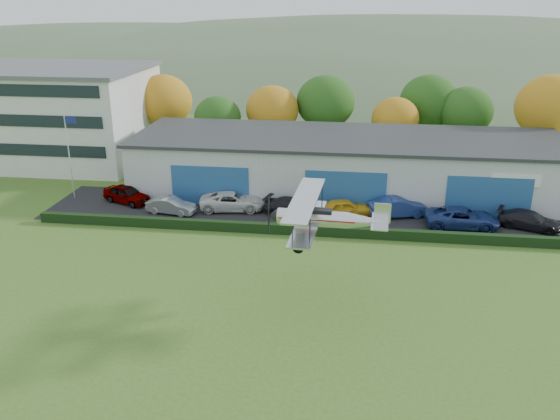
# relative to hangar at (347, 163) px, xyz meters

# --- Properties ---
(ground) EXTENTS (300.00, 300.00, 0.00)m
(ground) POSITION_rel_hangar_xyz_m (-5.00, -27.98, -2.66)
(ground) COLOR #416620
(ground) RESTS_ON ground
(apron) EXTENTS (48.00, 9.00, 0.05)m
(apron) POSITION_rel_hangar_xyz_m (-2.00, -6.98, -2.63)
(apron) COLOR black
(apron) RESTS_ON ground
(hedge) EXTENTS (46.00, 0.60, 0.80)m
(hedge) POSITION_rel_hangar_xyz_m (-2.00, -11.78, -2.26)
(hedge) COLOR black
(hedge) RESTS_ON ground
(hangar) EXTENTS (40.60, 12.60, 5.30)m
(hangar) POSITION_rel_hangar_xyz_m (0.00, 0.00, 0.00)
(hangar) COLOR #B2B7BC
(hangar) RESTS_ON ground
(office_block) EXTENTS (20.60, 15.60, 10.40)m
(office_block) POSITION_rel_hangar_xyz_m (-33.00, 7.02, 2.56)
(office_block) COLOR silver
(office_block) RESTS_ON ground
(flagpole) EXTENTS (1.05, 0.10, 8.00)m
(flagpole) POSITION_rel_hangar_xyz_m (-24.88, -5.98, 2.13)
(flagpole) COLOR silver
(flagpole) RESTS_ON ground
(tree_belt) EXTENTS (75.70, 13.22, 10.12)m
(tree_belt) POSITION_rel_hangar_xyz_m (-4.15, 12.64, 2.95)
(tree_belt) COLOR #3D2614
(tree_belt) RESTS_ON ground
(distant_hills) EXTENTS (430.00, 196.00, 56.00)m
(distant_hills) POSITION_rel_hangar_xyz_m (-9.38, 112.02, -15.70)
(distant_hills) COLOR #4C6642
(distant_hills) RESTS_ON ground
(car_0) EXTENTS (5.06, 3.67, 1.60)m
(car_0) POSITION_rel_hangar_xyz_m (-19.66, -6.51, -1.81)
(car_0) COLOR gray
(car_0) RESTS_ON apron
(car_1) EXTENTS (4.44, 2.13, 1.40)m
(car_1) POSITION_rel_hangar_xyz_m (-14.84, -8.65, -1.90)
(car_1) COLOR silver
(car_1) RESTS_ON apron
(car_2) EXTENTS (5.95, 3.33, 1.57)m
(car_2) POSITION_rel_hangar_xyz_m (-9.76, -7.10, -1.82)
(car_2) COLOR silver
(car_2) RESTS_ON apron
(car_3) EXTENTS (5.57, 3.33, 1.51)m
(car_3) POSITION_rel_hangar_xyz_m (-4.22, -7.81, -1.85)
(car_3) COLOR black
(car_3) RESTS_ON apron
(car_4) EXTENTS (4.90, 3.11, 1.56)m
(car_4) POSITION_rel_hangar_xyz_m (0.06, -7.52, -1.83)
(car_4) COLOR gold
(car_4) RESTS_ON apron
(car_5) EXTENTS (5.34, 3.06, 1.67)m
(car_5) POSITION_rel_hangar_xyz_m (4.54, -6.83, -1.77)
(car_5) COLOR navy
(car_5) RESTS_ON apron
(car_6) EXTENTS (5.92, 2.78, 1.64)m
(car_6) POSITION_rel_hangar_xyz_m (9.55, -8.65, -1.79)
(car_6) COLOR navy
(car_6) RESTS_ON apron
(car_7) EXTENTS (5.38, 3.70, 1.45)m
(car_7) POSITION_rel_hangar_xyz_m (14.94, -8.21, -1.88)
(car_7) COLOR black
(car_7) RESTS_ON apron
(biplane) EXTENTS (7.17, 8.21, 3.07)m
(biplane) POSITION_rel_hangar_xyz_m (-1.02, -22.30, 2.98)
(biplane) COLOR silver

